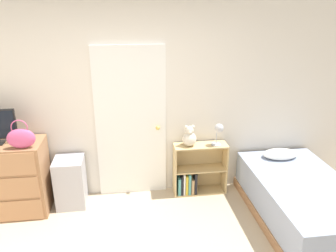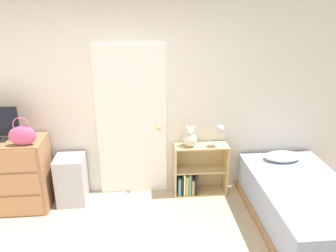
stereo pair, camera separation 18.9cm
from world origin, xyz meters
The scene contains 9 objects.
wall_back centered at (0.00, 1.95, 1.27)m, with size 10.00×0.06×2.55m.
door_closed centered at (0.06, 1.90, 1.01)m, with size 0.90×0.09×2.01m.
dresser centered at (-1.50, 1.65, 0.46)m, with size 0.97×0.52×0.93m.
handbag centered at (-1.18, 1.49, 1.05)m, with size 0.31×0.12×0.34m.
storage_bin centered at (-0.75, 1.71, 0.32)m, with size 0.36×0.39×0.64m.
bookshelf centered at (0.91, 1.79, 0.29)m, with size 0.72×0.25×0.71m.
teddy_bear centered at (0.81, 1.78, 0.83)m, with size 0.19×0.19×0.29m.
desk_lamp centered at (1.19, 1.74, 0.92)m, with size 0.15×0.14×0.30m.
bed centered at (2.03, 0.99, 0.26)m, with size 1.06×1.84×0.63m.
Camera 1 is at (0.01, -2.10, 2.48)m, focal length 35.00 mm.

